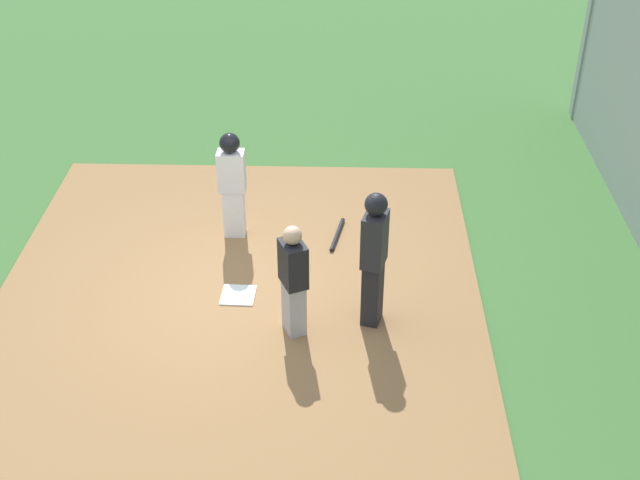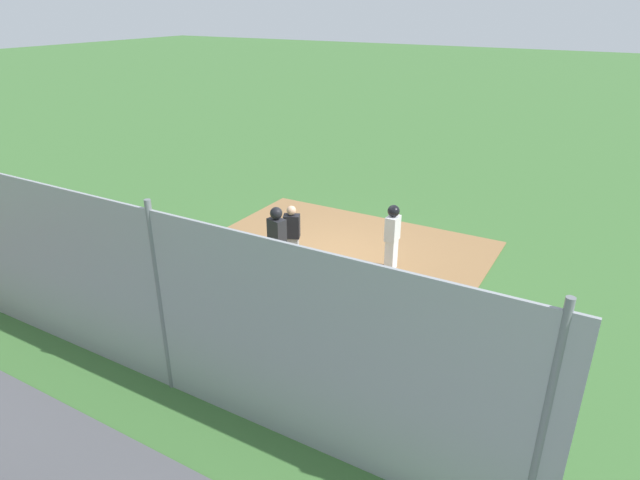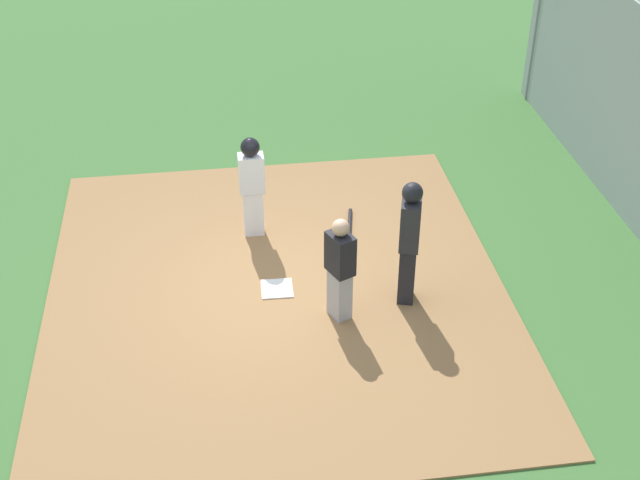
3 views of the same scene
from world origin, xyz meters
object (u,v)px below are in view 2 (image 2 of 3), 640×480
at_px(home_plate, 332,258).
at_px(runner, 392,233).
at_px(catcher, 292,235).
at_px(baseball_bat, 363,294).
at_px(umpire, 277,244).

bearing_deg(home_plate, runner, 7.86).
relative_size(catcher, baseball_bat, 1.81).
bearing_deg(umpire, home_plate, 0.79).
height_order(home_plate, umpire, umpire).
relative_size(home_plate, umpire, 0.24).
distance_m(runner, baseball_bat, 1.75).
distance_m(home_plate, umpire, 2.05).
distance_m(umpire, runner, 2.76).
bearing_deg(baseball_bat, catcher, 177.61).
height_order(home_plate, baseball_bat, baseball_bat).
height_order(umpire, runner, umpire).
bearing_deg(runner, home_plate, 8.16).
height_order(catcher, runner, runner).
bearing_deg(catcher, home_plate, -65.47).
relative_size(umpire, runner, 1.13).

